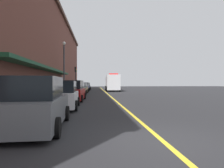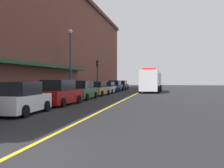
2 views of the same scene
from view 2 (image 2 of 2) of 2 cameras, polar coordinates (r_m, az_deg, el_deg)
ground_plane at (r=31.71m, az=4.30°, el=-2.43°), size 112.00×112.00×0.00m
sidewalk_left at (r=33.03m, az=-6.44°, el=-2.16°), size 2.40×70.00×0.15m
lane_center_stripe at (r=31.71m, az=4.30°, el=-2.42°), size 0.16×70.00×0.01m
brick_building_left at (r=35.69m, az=-19.43°, el=8.91°), size 14.74×64.00×13.66m
parked_car_1 at (r=15.80m, az=-18.38°, el=-3.01°), size 2.06×4.33×1.78m
parked_car_2 at (r=20.54m, az=-10.88°, el=-1.93°), size 2.19×4.91×1.87m
parked_car_3 at (r=26.09m, az=-6.21°, el=-1.36°), size 2.00×4.75×1.78m
parked_car_4 at (r=31.73m, az=-3.06°, el=-1.03°), size 2.19×4.54×1.63m
parked_car_5 at (r=36.70m, az=-0.96°, el=-0.82°), size 1.95×4.16×1.53m
parked_car_6 at (r=41.96m, az=0.64°, el=-0.48°), size 2.03×4.23×1.70m
parked_car_7 at (r=47.58m, az=1.96°, el=-0.32°), size 2.11×4.64×1.65m
box_truck at (r=40.08m, az=8.15°, el=0.60°), size 2.96×9.32×3.37m
parking_meter_0 at (r=16.90m, az=-21.73°, el=-1.98°), size 0.14×0.18×1.33m
parking_meter_1 at (r=25.64m, az=-9.74°, el=-0.90°), size 0.14×0.18×1.33m
street_lamp_left at (r=28.85m, az=-8.65°, el=5.96°), size 0.44×0.44×6.94m
traffic_light_near at (r=36.91m, az=-3.05°, el=2.97°), size 0.38×0.36×4.30m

